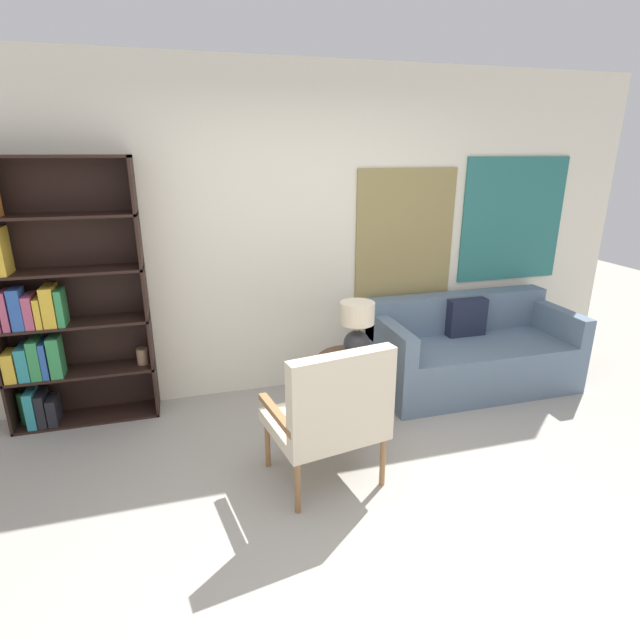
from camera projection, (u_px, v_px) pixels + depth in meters
ground_plane at (377, 537)px, 2.75m from camera, size 14.00×14.00×0.00m
wall_back at (299, 236)px, 4.18m from camera, size 6.40×0.08×2.70m
bookshelf at (51, 309)px, 3.66m from camera, size 1.06×0.30×2.00m
armchair at (332, 411)px, 3.01m from camera, size 0.75×0.69×0.95m
couch at (470, 352)px, 4.50m from camera, size 1.75×0.84×0.78m
side_table at (353, 364)px, 3.81m from camera, size 0.54×0.54×0.53m
table_lamp at (357, 326)px, 3.75m from camera, size 0.26×0.26×0.43m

